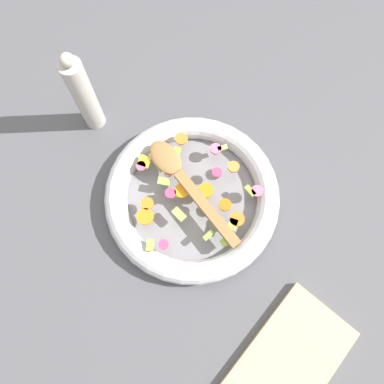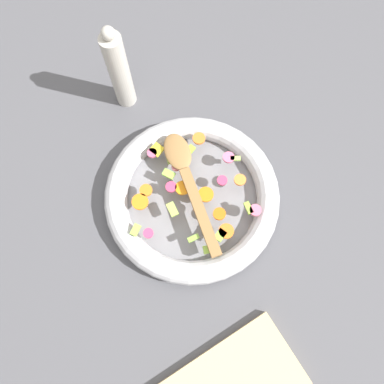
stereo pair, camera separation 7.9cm
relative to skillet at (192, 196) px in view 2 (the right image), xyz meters
name	(u,v)px [view 2 (the right image)]	position (x,y,z in m)	size (l,w,h in m)	color
ground_plane	(192,199)	(0.00, 0.00, -0.02)	(4.00, 4.00, 0.00)	#4C4C51
skillet	(192,196)	(0.00, 0.00, 0.00)	(0.38, 0.38, 0.05)	slate
chopped_vegetables	(192,190)	(0.00, 0.00, 0.03)	(0.29, 0.28, 0.01)	orange
wooden_spoon	(188,178)	(0.01, 0.03, 0.04)	(0.10, 0.29, 0.01)	olive
pepper_mill	(119,71)	(0.00, 0.31, 0.09)	(0.05, 0.05, 0.24)	#B2ADA3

